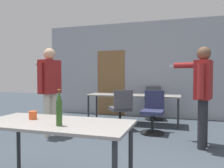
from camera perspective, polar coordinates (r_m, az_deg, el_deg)
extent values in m
cube|color=#A3A8B2|center=(6.78, 8.79, 3.80)|extent=(6.50, 0.10, 2.90)
cube|color=olive|center=(6.97, -0.27, 0.29)|extent=(0.90, 0.02, 2.05)
cube|color=gray|center=(2.44, -14.52, -9.92)|extent=(1.63, 0.74, 0.03)
cylinder|color=#2D2D33|center=(3.21, -23.23, -14.03)|extent=(0.05, 0.05, 0.73)
cylinder|color=#2D2D33|center=(2.55, 4.91, -18.16)|extent=(0.05, 0.05, 0.73)
cube|color=gray|center=(5.72, 5.51, -2.97)|extent=(2.39, 0.71, 0.03)
cylinder|color=#2D2D33|center=(5.83, -6.18, -6.62)|extent=(0.05, 0.05, 0.73)
cylinder|color=#2D2D33|center=(5.36, 16.90, -7.48)|extent=(0.05, 0.05, 0.73)
cylinder|color=#2D2D33|center=(6.37, -4.06, -5.87)|extent=(0.05, 0.05, 0.73)
cylinder|color=#2D2D33|center=(5.94, 16.94, -6.54)|extent=(0.05, 0.05, 0.73)
cylinder|color=#28282D|center=(4.06, 22.42, -9.74)|extent=(0.14, 0.14, 0.85)
cylinder|color=#28282D|center=(4.25, 22.80, -9.23)|extent=(0.14, 0.14, 0.85)
cube|color=maroon|center=(4.07, 22.77, 1.03)|extent=(0.35, 0.50, 0.67)
sphere|color=brown|center=(4.09, 22.86, 7.36)|extent=(0.23, 0.23, 0.23)
cylinder|color=maroon|center=(3.80, 22.16, 0.67)|extent=(0.11, 0.11, 0.58)
cylinder|color=maroon|center=(4.40, 19.60, 4.64)|extent=(0.59, 0.24, 0.11)
cube|color=white|center=(4.47, 15.59, 4.64)|extent=(0.13, 0.06, 0.03)
cylinder|color=beige|center=(4.71, -16.62, -7.82)|extent=(0.14, 0.14, 0.88)
cylinder|color=beige|center=(4.85, -15.09, -7.53)|extent=(0.14, 0.14, 0.88)
cube|color=maroon|center=(4.71, -15.94, 1.82)|extent=(0.32, 0.48, 0.69)
sphere|color=#DBAD89|center=(4.73, -16.00, 7.50)|extent=(0.24, 0.24, 0.24)
cylinder|color=maroon|center=(4.52, -18.31, 1.57)|extent=(0.11, 0.11, 0.60)
cylinder|color=maroon|center=(5.12, -16.35, 5.00)|extent=(0.61, 0.21, 0.11)
cube|color=white|center=(5.36, -18.94, 4.84)|extent=(0.12, 0.06, 0.03)
cylinder|color=black|center=(4.91, 10.47, -12.44)|extent=(0.52, 0.52, 0.03)
cylinder|color=black|center=(4.87, 10.48, -10.03)|extent=(0.06, 0.06, 0.39)
cube|color=navy|center=(4.82, 10.50, -7.28)|extent=(0.48, 0.48, 0.08)
cube|color=navy|center=(5.04, 11.02, -4.00)|extent=(0.44, 0.08, 0.42)
cylinder|color=black|center=(6.42, 10.95, -8.98)|extent=(0.52, 0.52, 0.03)
cylinder|color=black|center=(6.38, 10.96, -7.03)|extent=(0.06, 0.06, 0.41)
cube|color=#4C4C51|center=(6.35, 10.98, -4.83)|extent=(0.56, 0.56, 0.08)
cube|color=#4C4C51|center=(6.58, 10.70, -2.39)|extent=(0.44, 0.16, 0.42)
cylinder|color=black|center=(5.30, 2.11, -11.34)|extent=(0.52, 0.52, 0.03)
cylinder|color=black|center=(5.25, 2.11, -9.06)|extent=(0.06, 0.06, 0.40)
cube|color=#4C4C51|center=(5.21, 2.11, -6.47)|extent=(0.63, 0.63, 0.08)
cube|color=#4C4C51|center=(4.93, 2.98, -4.03)|extent=(0.40, 0.28, 0.42)
cylinder|color=#2D511E|center=(2.23, -13.64, -7.50)|extent=(0.06, 0.06, 0.24)
cone|color=#2D511E|center=(2.21, -13.68, -2.97)|extent=(0.05, 0.05, 0.11)
cylinder|color=gold|center=(2.20, -13.70, -1.45)|extent=(0.03, 0.03, 0.01)
cylinder|color=#E05123|center=(2.66, -19.97, -7.67)|extent=(0.09, 0.09, 0.09)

